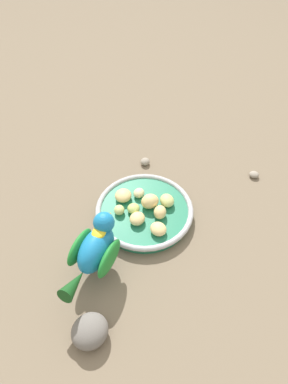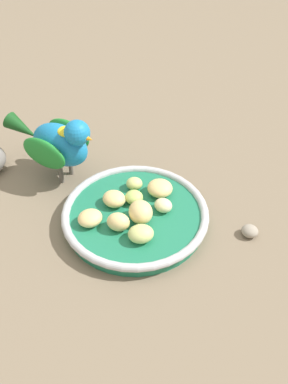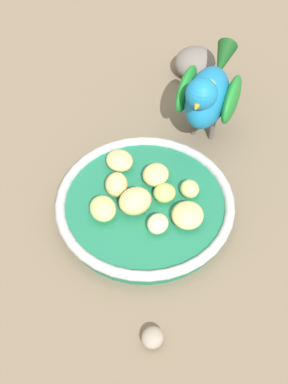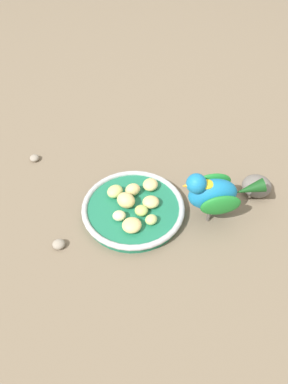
{
  "view_description": "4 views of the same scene",
  "coord_description": "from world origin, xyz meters",
  "px_view_note": "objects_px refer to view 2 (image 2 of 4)",
  "views": [
    {
      "loc": [
        0.41,
        0.1,
        0.56
      ],
      "look_at": [
        -0.04,
        0.0,
        0.05
      ],
      "focal_mm": 30.66,
      "sensor_mm": 36.0,
      "label": 1
    },
    {
      "loc": [
        -0.2,
        0.46,
        0.5
      ],
      "look_at": [
        -0.03,
        -0.01,
        0.04
      ],
      "focal_mm": 44.96,
      "sensor_mm": 36.0,
      "label": 2
    },
    {
      "loc": [
        -0.4,
        -0.05,
        0.51
      ],
      "look_at": [
        -0.03,
        0.01,
        0.05
      ],
      "focal_mm": 50.18,
      "sensor_mm": 36.0,
      "label": 3
    },
    {
      "loc": [
        -0.16,
        -0.44,
        0.56
      ],
      "look_at": [
        0.0,
        0.0,
        0.06
      ],
      "focal_mm": 32.82,
      "sensor_mm": 36.0,
      "label": 4
    }
  ],
  "objects_px": {
    "apple_piece_5": "(118,222)",
    "apple_piece_6": "(160,188)",
    "apple_piece_3": "(141,212)",
    "apple_piece_4": "(135,184)",
    "pebble_1": "(250,231)",
    "feeding_bowl": "(135,216)",
    "apple_piece_2": "(90,218)",
    "apple_piece_7": "(163,205)",
    "apple_piece_0": "(141,234)",
    "parrot": "(58,142)",
    "apple_piece_8": "(113,201)",
    "apple_piece_1": "(134,197)"
  },
  "relations": [
    {
      "from": "feeding_bowl",
      "to": "apple_piece_0",
      "type": "xyz_separation_m",
      "value": [
        -0.03,
        0.04,
        0.02
      ]
    },
    {
      "from": "apple_piece_3",
      "to": "apple_piece_6",
      "type": "distance_m",
      "value": 0.06
    },
    {
      "from": "apple_piece_4",
      "to": "apple_piece_8",
      "type": "height_order",
      "value": "apple_piece_8"
    },
    {
      "from": "apple_piece_1",
      "to": "apple_piece_2",
      "type": "height_order",
      "value": "apple_piece_2"
    },
    {
      "from": "feeding_bowl",
      "to": "apple_piece_4",
      "type": "height_order",
      "value": "apple_piece_4"
    },
    {
      "from": "parrot",
      "to": "pebble_1",
      "type": "distance_m",
      "value": 0.31
    },
    {
      "from": "apple_piece_6",
      "to": "apple_piece_7",
      "type": "relative_size",
      "value": 1.43
    },
    {
      "from": "apple_piece_2",
      "to": "apple_piece_7",
      "type": "bearing_deg",
      "value": -145.82
    },
    {
      "from": "apple_piece_7",
      "to": "parrot",
      "type": "height_order",
      "value": "parrot"
    },
    {
      "from": "feeding_bowl",
      "to": "apple_piece_3",
      "type": "relative_size",
      "value": 5.49
    },
    {
      "from": "apple_piece_3",
      "to": "parrot",
      "type": "distance_m",
      "value": 0.18
    },
    {
      "from": "apple_piece_8",
      "to": "apple_piece_4",
      "type": "bearing_deg",
      "value": -109.17
    },
    {
      "from": "feeding_bowl",
      "to": "pebble_1",
      "type": "bearing_deg",
      "value": -168.76
    },
    {
      "from": "apple_piece_0",
      "to": "apple_piece_4",
      "type": "distance_m",
      "value": 0.1
    },
    {
      "from": "apple_piece_2",
      "to": "apple_piece_4",
      "type": "xyz_separation_m",
      "value": [
        -0.03,
        -0.09,
        -0.0
      ]
    },
    {
      "from": "apple_piece_5",
      "to": "apple_piece_6",
      "type": "bearing_deg",
      "value": -109.51
    },
    {
      "from": "pebble_1",
      "to": "feeding_bowl",
      "type": "bearing_deg",
      "value": 11.24
    },
    {
      "from": "feeding_bowl",
      "to": "pebble_1",
      "type": "relative_size",
      "value": 8.76
    },
    {
      "from": "apple_piece_2",
      "to": "parrot",
      "type": "height_order",
      "value": "parrot"
    },
    {
      "from": "feeding_bowl",
      "to": "apple_piece_2",
      "type": "xyz_separation_m",
      "value": [
        0.05,
        0.04,
        0.02
      ]
    },
    {
      "from": "apple_piece_4",
      "to": "apple_piece_6",
      "type": "height_order",
      "value": "apple_piece_6"
    },
    {
      "from": "apple_piece_2",
      "to": "apple_piece_3",
      "type": "relative_size",
      "value": 0.9
    },
    {
      "from": "apple_piece_2",
      "to": "apple_piece_5",
      "type": "distance_m",
      "value": 0.04
    },
    {
      "from": "apple_piece_5",
      "to": "pebble_1",
      "type": "distance_m",
      "value": 0.18
    },
    {
      "from": "apple_piece_3",
      "to": "apple_piece_8",
      "type": "xyz_separation_m",
      "value": [
        0.05,
        -0.01,
        -0.0
      ]
    },
    {
      "from": "apple_piece_8",
      "to": "pebble_1",
      "type": "xyz_separation_m",
      "value": [
        -0.19,
        -0.03,
        -0.02
      ]
    },
    {
      "from": "feeding_bowl",
      "to": "apple_piece_1",
      "type": "distance_m",
      "value": 0.03
    },
    {
      "from": "feeding_bowl",
      "to": "apple_piece_8",
      "type": "xyz_separation_m",
      "value": [
        0.04,
        -0.0,
        0.02
      ]
    },
    {
      "from": "apple_piece_3",
      "to": "apple_piece_7",
      "type": "bearing_deg",
      "value": -128.7
    },
    {
      "from": "apple_piece_0",
      "to": "apple_piece_5",
      "type": "relative_size",
      "value": 1.09
    },
    {
      "from": "apple_piece_1",
      "to": "pebble_1",
      "type": "distance_m",
      "value": 0.17
    },
    {
      "from": "apple_piece_0",
      "to": "parrot",
      "type": "bearing_deg",
      "value": -30.95
    },
    {
      "from": "apple_piece_4",
      "to": "pebble_1",
      "type": "relative_size",
      "value": 1.02
    },
    {
      "from": "feeding_bowl",
      "to": "apple_piece_5",
      "type": "height_order",
      "value": "apple_piece_5"
    },
    {
      "from": "apple_piece_3",
      "to": "apple_piece_4",
      "type": "height_order",
      "value": "apple_piece_3"
    },
    {
      "from": "apple_piece_5",
      "to": "apple_piece_3",
      "type": "bearing_deg",
      "value": -131.45
    },
    {
      "from": "apple_piece_3",
      "to": "pebble_1",
      "type": "bearing_deg",
      "value": -164.42
    },
    {
      "from": "apple_piece_2",
      "to": "apple_piece_6",
      "type": "bearing_deg",
      "value": -128.2
    },
    {
      "from": "apple_piece_0",
      "to": "apple_piece_4",
      "type": "xyz_separation_m",
      "value": [
        0.04,
        -0.09,
        -0.0
      ]
    },
    {
      "from": "apple_piece_3",
      "to": "apple_piece_0",
      "type": "bearing_deg",
      "value": 110.67
    },
    {
      "from": "apple_piece_3",
      "to": "apple_piece_6",
      "type": "relative_size",
      "value": 1.02
    },
    {
      "from": "apple_piece_0",
      "to": "apple_piece_3",
      "type": "height_order",
      "value": "apple_piece_3"
    },
    {
      "from": "pebble_1",
      "to": "apple_piece_1",
      "type": "bearing_deg",
      "value": 3.4
    },
    {
      "from": "apple_piece_8",
      "to": "apple_piece_3",
      "type": "bearing_deg",
      "value": 165.22
    },
    {
      "from": "parrot",
      "to": "apple_piece_1",
      "type": "bearing_deg",
      "value": -3.94
    },
    {
      "from": "parrot",
      "to": "pebble_1",
      "type": "relative_size",
      "value": 7.02
    },
    {
      "from": "apple_piece_4",
      "to": "parrot",
      "type": "relative_size",
      "value": 0.14
    },
    {
      "from": "apple_piece_7",
      "to": "apple_piece_8",
      "type": "height_order",
      "value": "apple_piece_8"
    },
    {
      "from": "parrot",
      "to": "apple_piece_6",
      "type": "bearing_deg",
      "value": 8.74
    },
    {
      "from": "apple_piece_4",
      "to": "apple_piece_3",
      "type": "bearing_deg",
      "value": 117.33
    }
  ]
}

